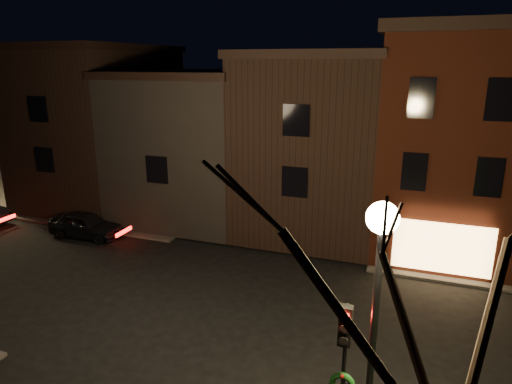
% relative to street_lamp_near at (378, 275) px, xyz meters
% --- Properties ---
extents(ground, '(120.00, 120.00, 0.00)m').
position_rel_street_lamp_near_xyz_m(ground, '(-6.20, 6.00, -5.18)').
color(ground, black).
rests_on(ground, ground).
extents(sidewalk_far_left, '(30.00, 30.00, 0.12)m').
position_rel_street_lamp_near_xyz_m(sidewalk_far_left, '(-26.20, 26.00, -5.12)').
color(sidewalk_far_left, '#2D2B28').
rests_on(sidewalk_far_left, ground).
extents(corner_building, '(6.50, 8.50, 10.50)m').
position_rel_street_lamp_near_xyz_m(corner_building, '(1.80, 15.47, 0.22)').
color(corner_building, '#3D150A').
rests_on(corner_building, ground).
extents(row_building_a, '(7.30, 10.30, 9.40)m').
position_rel_street_lamp_near_xyz_m(row_building_a, '(-4.70, 16.50, -0.34)').
color(row_building_a, black).
rests_on(row_building_a, ground).
extents(row_building_b, '(7.80, 10.30, 8.40)m').
position_rel_street_lamp_near_xyz_m(row_building_b, '(-11.95, 16.50, -0.85)').
color(row_building_b, black).
rests_on(row_building_b, ground).
extents(row_building_c, '(7.30, 10.30, 9.90)m').
position_rel_street_lamp_near_xyz_m(row_building_c, '(-19.20, 16.50, -0.09)').
color(row_building_c, black).
rests_on(row_building_c, ground).
extents(street_lamp_near, '(0.60, 0.60, 6.48)m').
position_rel_street_lamp_near_xyz_m(street_lamp_near, '(0.00, 0.00, 0.00)').
color(street_lamp_near, black).
rests_on(street_lamp_near, sidewalk_near_right).
extents(traffic_signal, '(0.58, 0.38, 4.05)m').
position_rel_street_lamp_near_xyz_m(traffic_signal, '(-0.60, 0.49, -2.37)').
color(traffic_signal, black).
rests_on(traffic_signal, sidewalk_near_right).
extents(bare_tree_right, '(6.40, 6.40, 8.50)m').
position_rel_street_lamp_near_xyz_m(bare_tree_right, '(1.30, -2.50, 0.97)').
color(bare_tree_right, black).
rests_on(bare_tree_right, sidewalk_near_right).
extents(parked_car_a, '(4.04, 1.70, 1.36)m').
position_rel_street_lamp_near_xyz_m(parked_car_a, '(-15.76, 10.25, -4.50)').
color(parked_car_a, black).
rests_on(parked_car_a, ground).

